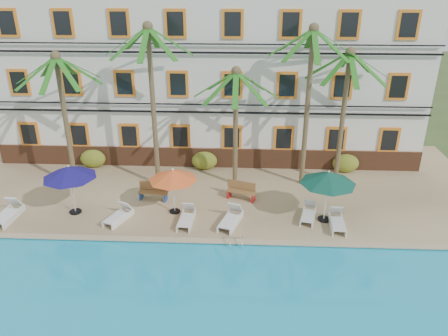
{
  "coord_description": "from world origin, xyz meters",
  "views": [
    {
      "loc": [
        2.16,
        -16.79,
        11.08
      ],
      "look_at": [
        1.23,
        3.0,
        2.0
      ],
      "focal_mm": 35.0,
      "sensor_mm": 36.0,
      "label": 1
    }
  ],
  "objects_px": {
    "lounger_b": "(119,215)",
    "lounger_d": "(231,219)",
    "bench_right": "(242,190)",
    "pool_ladder": "(237,244)",
    "palm_d": "(309,87)",
    "lounger_c": "(186,218)",
    "palm_e": "(345,99)",
    "lounger_f": "(337,221)",
    "palm_c": "(236,110)",
    "umbrella_blue": "(69,172)",
    "umbrella_green": "(328,178)",
    "palm_b": "(152,86)",
    "lounger_e": "(308,214)",
    "lounger_a": "(8,213)",
    "umbrella_red": "(173,175)",
    "palm_a": "(63,103)",
    "bench_left": "(154,191)"
  },
  "relations": [
    {
      "from": "lounger_c",
      "to": "bench_right",
      "type": "relative_size",
      "value": 1.13
    },
    {
      "from": "palm_e",
      "to": "lounger_b",
      "type": "xyz_separation_m",
      "value": [
        -10.96,
        -4.6,
        -4.5
      ]
    },
    {
      "from": "palm_d",
      "to": "umbrella_blue",
      "type": "relative_size",
      "value": 3.34
    },
    {
      "from": "palm_e",
      "to": "lounger_c",
      "type": "bearing_deg",
      "value": -148.97
    },
    {
      "from": "palm_e",
      "to": "umbrella_red",
      "type": "height_order",
      "value": "palm_e"
    },
    {
      "from": "bench_left",
      "to": "bench_right",
      "type": "height_order",
      "value": "same"
    },
    {
      "from": "lounger_b",
      "to": "pool_ladder",
      "type": "xyz_separation_m",
      "value": [
        5.59,
        -1.67,
        -0.26
      ]
    },
    {
      "from": "palm_c",
      "to": "umbrella_green",
      "type": "xyz_separation_m",
      "value": [
        4.29,
        -3.61,
        -2.03
      ]
    },
    {
      "from": "palm_b",
      "to": "lounger_e",
      "type": "relative_size",
      "value": 4.89
    },
    {
      "from": "lounger_b",
      "to": "lounger_d",
      "type": "bearing_deg",
      "value": -0.97
    },
    {
      "from": "palm_c",
      "to": "umbrella_blue",
      "type": "xyz_separation_m",
      "value": [
        -7.69,
        -3.48,
        -2.07
      ]
    },
    {
      "from": "palm_d",
      "to": "lounger_d",
      "type": "xyz_separation_m",
      "value": [
        -3.76,
        -4.45,
        -5.13
      ]
    },
    {
      "from": "palm_d",
      "to": "lounger_c",
      "type": "relative_size",
      "value": 4.76
    },
    {
      "from": "palm_c",
      "to": "pool_ladder",
      "type": "xyz_separation_m",
      "value": [
        0.21,
        -5.76,
        -4.23
      ]
    },
    {
      "from": "lounger_e",
      "to": "pool_ladder",
      "type": "xyz_separation_m",
      "value": [
        -3.36,
        -2.24,
        -0.26
      ]
    },
    {
      "from": "umbrella_blue",
      "to": "umbrella_green",
      "type": "xyz_separation_m",
      "value": [
        11.98,
        -0.13,
        0.03
      ]
    },
    {
      "from": "lounger_c",
      "to": "pool_ladder",
      "type": "height_order",
      "value": "lounger_c"
    },
    {
      "from": "palm_d",
      "to": "lounger_b",
      "type": "height_order",
      "value": "palm_d"
    },
    {
      "from": "lounger_c",
      "to": "bench_right",
      "type": "xyz_separation_m",
      "value": [
        2.55,
        2.47,
        0.2
      ]
    },
    {
      "from": "palm_b",
      "to": "lounger_e",
      "type": "distance_m",
      "value": 9.9
    },
    {
      "from": "palm_e",
      "to": "pool_ladder",
      "type": "distance_m",
      "value": 9.53
    },
    {
      "from": "lounger_b",
      "to": "lounger_f",
      "type": "relative_size",
      "value": 1.0
    },
    {
      "from": "bench_right",
      "to": "pool_ladder",
      "type": "xyz_separation_m",
      "value": [
        -0.18,
        -4.08,
        -0.47
      ]
    },
    {
      "from": "umbrella_red",
      "to": "lounger_c",
      "type": "bearing_deg",
      "value": -53.74
    },
    {
      "from": "palm_c",
      "to": "lounger_c",
      "type": "xyz_separation_m",
      "value": [
        -2.16,
        -4.15,
        -3.97
      ]
    },
    {
      "from": "lounger_c",
      "to": "lounger_b",
      "type": "bearing_deg",
      "value": 178.9
    },
    {
      "from": "palm_a",
      "to": "lounger_a",
      "type": "bearing_deg",
      "value": -120.4
    },
    {
      "from": "palm_a",
      "to": "palm_c",
      "type": "xyz_separation_m",
      "value": [
        8.64,
        0.78,
        -0.47
      ]
    },
    {
      "from": "umbrella_red",
      "to": "lounger_d",
      "type": "xyz_separation_m",
      "value": [
        2.77,
        -0.98,
        -1.71
      ]
    },
    {
      "from": "lounger_c",
      "to": "umbrella_blue",
      "type": "bearing_deg",
      "value": 173.08
    },
    {
      "from": "palm_e",
      "to": "lounger_a",
      "type": "relative_size",
      "value": 3.74
    },
    {
      "from": "palm_a",
      "to": "bench_right",
      "type": "bearing_deg",
      "value": -5.69
    },
    {
      "from": "lounger_f",
      "to": "bench_right",
      "type": "bearing_deg",
      "value": 150.45
    },
    {
      "from": "palm_d",
      "to": "umbrella_red",
      "type": "xyz_separation_m",
      "value": [
        -6.53,
        -3.47,
        -3.42
      ]
    },
    {
      "from": "umbrella_blue",
      "to": "lounger_f",
      "type": "xyz_separation_m",
      "value": [
        12.47,
        -0.69,
        -1.9
      ]
    },
    {
      "from": "palm_b",
      "to": "lounger_a",
      "type": "height_order",
      "value": "palm_b"
    },
    {
      "from": "lounger_b",
      "to": "umbrella_red",
      "type": "bearing_deg",
      "value": 19.45
    },
    {
      "from": "lounger_b",
      "to": "umbrella_blue",
      "type": "bearing_deg",
      "value": 165.24
    },
    {
      "from": "lounger_b",
      "to": "pool_ladder",
      "type": "height_order",
      "value": "lounger_b"
    },
    {
      "from": "lounger_e",
      "to": "pool_ladder",
      "type": "height_order",
      "value": "lounger_e"
    },
    {
      "from": "palm_e",
      "to": "lounger_e",
      "type": "bearing_deg",
      "value": -116.62
    },
    {
      "from": "palm_b",
      "to": "lounger_a",
      "type": "bearing_deg",
      "value": -148.6
    },
    {
      "from": "umbrella_blue",
      "to": "umbrella_green",
      "type": "relative_size",
      "value": 0.99
    },
    {
      "from": "palm_c",
      "to": "umbrella_green",
      "type": "height_order",
      "value": "palm_c"
    },
    {
      "from": "palm_d",
      "to": "lounger_b",
      "type": "relative_size",
      "value": 4.76
    },
    {
      "from": "palm_b",
      "to": "lounger_b",
      "type": "distance_m",
      "value": 6.57
    },
    {
      "from": "umbrella_blue",
      "to": "lounger_d",
      "type": "xyz_separation_m",
      "value": [
        7.6,
        -0.7,
        -1.88
      ]
    },
    {
      "from": "lounger_c",
      "to": "lounger_f",
      "type": "distance_m",
      "value": 6.95
    },
    {
      "from": "lounger_a",
      "to": "palm_e",
      "type": "bearing_deg",
      "value": 16.2
    },
    {
      "from": "palm_b",
      "to": "lounger_d",
      "type": "distance_m",
      "value": 7.68
    }
  ]
}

